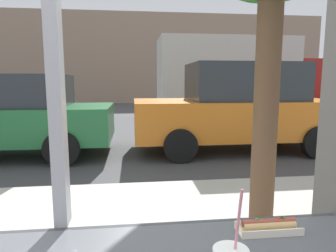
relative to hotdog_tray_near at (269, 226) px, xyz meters
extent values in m
plane|color=#424244|center=(-0.77, 8.08, -0.97)|extent=(60.00, 60.00, 0.00)
cube|color=#B2ADA3|center=(-0.77, 1.68, -0.92)|extent=(16.00, 2.80, 0.10)
cube|color=#35373A|center=(-0.77, 0.11, -0.03)|extent=(2.27, 0.02, 0.02)
cube|color=#9E9EA3|center=(-0.77, 0.16, 0.67)|extent=(0.05, 0.08, 1.39)
cube|color=gray|center=(-0.77, 20.84, 2.12)|extent=(28.00, 1.20, 6.20)
cylinder|color=white|center=(-0.27, -0.36, 0.13)|extent=(0.09, 0.09, 0.01)
cylinder|color=pink|center=(-0.26, -0.36, 0.19)|extent=(0.01, 0.04, 0.20)
cube|color=beige|center=(0.00, 0.00, -0.02)|extent=(0.23, 0.08, 0.01)
cube|color=beige|center=(0.00, -0.04, -0.01)|extent=(0.23, 0.01, 0.03)
cube|color=beige|center=(0.00, 0.04, -0.01)|extent=(0.23, 0.01, 0.03)
cylinder|color=tan|center=(0.00, 0.00, 0.00)|extent=(0.20, 0.04, 0.04)
cylinder|color=brown|center=(0.00, 0.00, 0.01)|extent=(0.20, 0.03, 0.03)
cube|color=#337A2D|center=(0.05, 0.00, 0.03)|extent=(0.01, 0.01, 0.01)
cube|color=#337A2D|center=(0.05, 0.00, 0.03)|extent=(0.01, 0.01, 0.01)
cube|color=#337A2D|center=(-0.05, 0.00, 0.03)|extent=(0.01, 0.01, 0.01)
cube|color=red|center=(0.04, 0.00, 0.03)|extent=(0.01, 0.01, 0.01)
cube|color=#236B38|center=(-3.10, 5.31, -0.31)|extent=(4.33, 1.82, 0.69)
cube|color=#282D33|center=(-2.93, 5.31, 0.35)|extent=(2.25, 1.60, 0.63)
cylinder|color=black|center=(-1.76, 6.22, -0.65)|extent=(0.64, 0.18, 0.64)
cylinder|color=black|center=(-1.76, 4.41, -0.65)|extent=(0.64, 0.18, 0.64)
cube|color=orange|center=(1.74, 5.31, -0.26)|extent=(4.40, 1.81, 0.79)
cube|color=#282D33|center=(1.89, 5.31, 0.52)|extent=(2.29, 1.59, 0.78)
cylinder|color=black|center=(3.11, 6.22, -0.65)|extent=(0.64, 0.18, 0.64)
cylinder|color=black|center=(3.11, 4.41, -0.65)|extent=(0.64, 0.18, 0.64)
cylinder|color=black|center=(0.38, 6.22, -0.65)|extent=(0.64, 0.18, 0.64)
cylinder|color=black|center=(0.38, 4.41, -0.65)|extent=(0.64, 0.18, 0.64)
cube|color=beige|center=(3.13, 10.64, 0.82)|extent=(5.19, 2.20, 2.69)
cube|color=maroon|center=(6.53, 10.64, 0.43)|extent=(1.90, 2.10, 1.90)
cylinder|color=black|center=(6.53, 11.69, -0.52)|extent=(0.90, 0.24, 0.90)
cylinder|color=black|center=(6.53, 9.59, -0.52)|extent=(0.90, 0.24, 0.90)
cylinder|color=black|center=(2.18, 11.74, -0.52)|extent=(0.90, 0.24, 0.90)
cylinder|color=black|center=(2.18, 9.54, -0.52)|extent=(0.90, 0.24, 0.90)
cylinder|color=brown|center=(0.77, 1.73, 0.33)|extent=(0.23, 0.23, 2.41)
camera|label=1|loc=(-0.49, -1.00, 0.53)|focal=32.18mm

